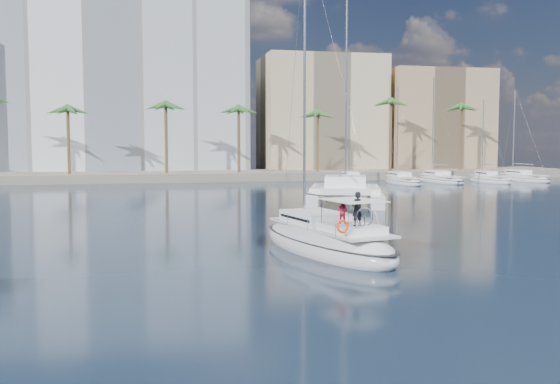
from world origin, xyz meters
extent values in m
plane|color=black|center=(0.00, 0.00, 0.00)|extent=(160.00, 160.00, 0.00)
cube|color=gray|center=(0.00, 61.00, 0.60)|extent=(120.00, 14.00, 1.20)
cube|color=white|center=(-12.00, 73.00, 14.00)|extent=(42.00, 16.00, 28.00)
cube|color=#C3B38C|center=(22.00, 70.00, 10.00)|extent=(20.00, 14.00, 20.00)
cube|color=tan|center=(42.00, 68.00, 9.00)|extent=(18.00, 12.00, 18.00)
cylinder|color=brown|center=(0.00, 57.00, 5.25)|extent=(0.44, 0.44, 10.50)
sphere|color=#2E6A27|center=(0.00, 57.00, 10.50)|extent=(3.60, 3.60, 3.60)
cylinder|color=brown|center=(34.00, 57.00, 5.25)|extent=(0.44, 0.44, 10.50)
sphere|color=#2E6A27|center=(34.00, 57.00, 10.50)|extent=(3.60, 3.60, 3.60)
ellipsoid|color=silver|center=(1.72, -2.48, 0.37)|extent=(6.35, 12.54, 2.49)
ellipsoid|color=black|center=(1.72, -2.48, 0.72)|extent=(6.41, 12.66, 0.18)
cube|color=silver|center=(1.77, -2.71, 1.31)|extent=(4.62, 9.37, 0.12)
cube|color=white|center=(1.47, -1.36, 1.67)|extent=(3.36, 4.39, 0.60)
cube|color=black|center=(1.47, -1.36, 1.69)|extent=(3.28, 3.94, 0.14)
cylinder|color=#B7BABF|center=(1.17, -0.01, 9.23)|extent=(0.15, 0.15, 15.73)
cylinder|color=#B7BABF|center=(1.70, -2.37, 2.87)|extent=(1.17, 4.75, 0.11)
cube|color=white|center=(2.28, -4.96, 1.55)|extent=(2.88, 3.42, 0.36)
cube|color=white|center=(2.30, -5.07, 2.92)|extent=(2.88, 3.42, 0.04)
torus|color=silver|center=(2.53, -6.08, 2.22)|extent=(0.95, 0.26, 0.96)
torus|color=#FF420D|center=(1.20, -6.86, 1.92)|extent=(0.66, 0.33, 0.64)
imported|color=black|center=(2.32, -5.60, 2.55)|extent=(0.71, 0.60, 1.64)
imported|color=maroon|center=(1.93, -4.56, 2.33)|extent=(0.73, 0.73, 1.19)
cube|color=silver|center=(8.33, 23.51, 0.55)|extent=(5.52, 13.35, 1.10)
cube|color=silver|center=(13.68, 21.71, 0.55)|extent=(5.52, 13.35, 1.10)
cube|color=white|center=(10.78, 21.96, 1.30)|extent=(8.33, 9.13, 0.50)
cube|color=white|center=(11.00, 22.61, 2.00)|extent=(4.88, 5.10, 1.00)
cube|color=black|center=(11.00, 22.61, 2.05)|extent=(4.73, 4.58, 0.18)
cylinder|color=#B7BABF|center=(11.66, 24.55, 10.63)|extent=(0.18, 0.18, 18.25)
ellipsoid|color=silver|center=(0.39, 3.44, 0.37)|extent=(0.24, 0.46, 0.22)
sphere|color=silver|center=(0.39, 3.66, 0.39)|extent=(0.12, 0.12, 0.12)
cube|color=gray|center=(0.06, 3.44, 0.40)|extent=(0.53, 0.19, 0.13)
cube|color=gray|center=(0.72, 3.44, 0.40)|extent=(0.53, 0.19, 0.13)
camera|label=1|loc=(-7.50, -33.64, 5.77)|focal=40.00mm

